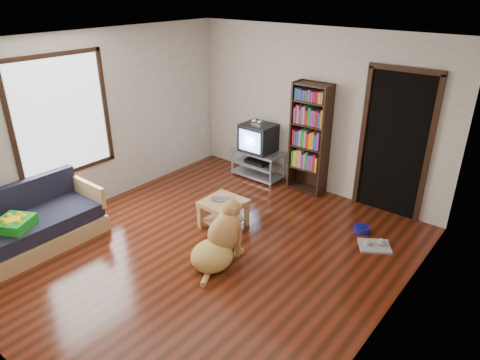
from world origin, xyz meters
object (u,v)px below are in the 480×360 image
Objects in this scene: grey_rag at (374,246)px; dog at (220,241)px; sofa at (31,228)px; coffee_table at (223,209)px; dog_bowl at (362,229)px; tv_stand at (258,163)px; bookshelf at (310,133)px; laptop at (222,201)px; green_cushion at (15,223)px; crt_tv at (259,137)px.

dog is at bearing -132.05° from grey_rag.
sofa reaches higher than grey_rag.
coffee_table is (1.62, 1.96, 0.02)m from sofa.
dog_bowl is 0.39m from grey_rag.
grey_rag is 0.22× the size of sofa.
bookshelf reaches higher than tv_stand.
laptop is 0.82× the size of grey_rag.
bookshelf is at bearing 37.28° from green_cushion.
grey_rag is at bearing 38.59° from sofa.
crt_tv is (-0.65, 1.72, 0.33)m from laptop.
laptop is 0.18× the size of bookshelf.
laptop is 0.36× the size of tv_stand.
dog is (0.22, -2.44, -0.71)m from bookshelf.
grey_rag is 2.69m from tv_stand.
grey_rag is at bearing -18.29° from crt_tv.
sofa is at bearing -117.32° from bookshelf.
sofa is (-0.97, -3.65, -0.48)m from crt_tv.
dog is at bearing 30.94° from sofa.
dog_bowl reaches higher than grey_rag.
coffee_table is at bearing 128.06° from dog.
dog_bowl is 2.09m from dog.
bookshelf is (0.30, 1.79, 0.59)m from laptop.
sofa reaches higher than laptop.
grey_rag is at bearing -39.81° from dog_bowl.
grey_rag is 2.78m from crt_tv.
green_cushion reaches higher than coffee_table.
dog reaches higher than coffee_table.
coffee_table is at bearing 59.49° from laptop.
bookshelf is at bearing 62.68° from sofa.
dog_bowl is 0.24× the size of tv_stand.
bookshelf is 4.26m from sofa.
laptop is 0.59× the size of coffee_table.
tv_stand reaches higher than dog_bowl.
bookshelf reaches higher than sofa.
dog_bowl is 2.43m from crt_tv.
bookshelf is 1.85× the size of dog.
coffee_table is 0.86m from dog.
bookshelf is at bearing 150.23° from grey_rag.
sofa is 1.85× the size of dog.
tv_stand reaches higher than coffee_table.
grey_rag is (0.30, -0.25, -0.03)m from dog_bowl.
green_cushion is at bearing -102.38° from crt_tv.
crt_tv is at bearing 80.07° from laptop.
coffee_table reaches higher than dog_bowl.
laptop is 0.14m from coffee_table.
crt_tv reaches higher than tv_stand.
dog_bowl is at bearing 58.80° from dog.
dog_bowl is at bearing 34.38° from coffee_table.
dog_bowl is at bearing -14.76° from crt_tv.
bookshelf is at bearing 4.32° from crt_tv.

